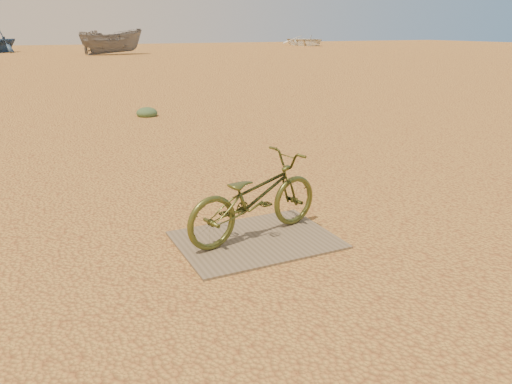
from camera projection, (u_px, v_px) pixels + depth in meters
name	position (u px, v px, depth m)	size (l,w,h in m)	color
ground	(238.00, 252.00, 4.42)	(120.00, 120.00, 0.00)	gold
plywood_board	(256.00, 240.00, 4.65)	(1.43, 1.06, 0.02)	#71634D
bicycle	(255.00, 197.00, 4.60)	(0.51, 1.47, 0.77)	#4A5121
boat_mid_right	(112.00, 42.00, 36.34)	(1.77, 4.70, 1.82)	slate
boat_far_right	(306.00, 40.00, 54.68)	(3.82, 5.35, 1.11)	silver
kale_b	(147.00, 116.00, 11.20)	(0.47, 0.47, 0.26)	#486543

